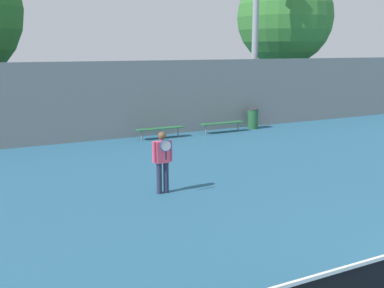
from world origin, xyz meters
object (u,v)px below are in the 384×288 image
object	(u,v)px
bench_courtside_near	(222,123)
tree_green_broad	(285,18)
bench_adjacent_court	(160,129)
trash_bin	(253,119)
tennis_player	(162,159)
light_pole_far_right	(255,21)

from	to	relation	value
bench_courtside_near	tree_green_broad	xyz separation A→B (m)	(6.13, 3.70, 4.97)
bench_courtside_near	bench_adjacent_court	distance (m)	3.02
bench_adjacent_court	tree_green_broad	size ratio (longest dim) A/B	0.26
trash_bin	bench_adjacent_court	bearing A→B (deg)	-177.28
tennis_player	tree_green_broad	xyz separation A→B (m)	(11.91, 10.45, 4.45)
light_pole_far_right	trash_bin	xyz separation A→B (m)	(-0.62, -0.92, -4.51)
tennis_player	bench_adjacent_court	xyz separation A→B (m)	(2.75, 6.75, -0.52)
tennis_player	bench_adjacent_court	bearing A→B (deg)	71.46
tree_green_broad	light_pole_far_right	bearing A→B (deg)	-145.50
tennis_player	light_pole_far_right	world-z (taller)	light_pole_far_right
tennis_player	bench_courtside_near	size ratio (longest dim) A/B	0.78
bench_courtside_near	trash_bin	size ratio (longest dim) A/B	2.24
tennis_player	light_pole_far_right	distance (m)	12.08
light_pole_far_right	tree_green_broad	xyz separation A→B (m)	(3.72, 2.55, 0.40)
light_pole_far_right	bench_courtside_near	bearing A→B (deg)	-154.59
bench_courtside_near	light_pole_far_right	distance (m)	5.30
trash_bin	tree_green_broad	bearing A→B (deg)	38.72
tennis_player	trash_bin	bearing A→B (deg)	46.30
tennis_player	light_pole_far_right	bearing A→B (deg)	47.60
tennis_player	bench_adjacent_court	world-z (taller)	tennis_player
bench_courtside_near	tree_green_broad	world-z (taller)	tree_green_broad
bench_adjacent_court	tree_green_broad	xyz separation A→B (m)	(9.16, 3.70, 4.97)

